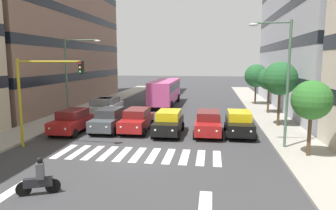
{
  "coord_description": "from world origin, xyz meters",
  "views": [
    {
      "loc": [
        -4.15,
        16.33,
        5.36
      ],
      "look_at": [
        -1.06,
        -4.73,
        2.22
      ],
      "focal_mm": 32.3,
      "sensor_mm": 36.0,
      "label": 1
    }
  ],
  "objects_px": {
    "traffic_light_gantry": "(37,88)",
    "street_lamp_left": "(282,72)",
    "motorcycle_with_rider": "(39,179)",
    "bus_behind_traffic": "(165,90)",
    "car_0": "(239,123)",
    "car_5": "(72,121)",
    "car_row2_0": "(101,107)",
    "car_3": "(137,120)",
    "street_lamp_right": "(72,70)",
    "car_2": "(169,122)",
    "car_4": "(109,120)",
    "car_1": "(208,123)",
    "car_row2_1": "(108,106)",
    "street_tree_2": "(269,79)",
    "street_tree_3": "(256,76)",
    "street_tree_1": "(280,79)",
    "street_tree_0": "(312,100)"
  },
  "relations": [
    {
      "from": "car_row2_0",
      "to": "street_lamp_right",
      "type": "distance_m",
      "value": 4.76
    },
    {
      "from": "car_5",
      "to": "motorcycle_with_rider",
      "type": "height_order",
      "value": "car_5"
    },
    {
      "from": "car_4",
      "to": "car_5",
      "type": "height_order",
      "value": "same"
    },
    {
      "from": "car_4",
      "to": "street_tree_0",
      "type": "distance_m",
      "value": 14.12
    },
    {
      "from": "car_0",
      "to": "car_1",
      "type": "bearing_deg",
      "value": 6.14
    },
    {
      "from": "traffic_light_gantry",
      "to": "street_lamp_left",
      "type": "height_order",
      "value": "street_lamp_left"
    },
    {
      "from": "car_1",
      "to": "motorcycle_with_rider",
      "type": "height_order",
      "value": "car_1"
    },
    {
      "from": "car_row2_1",
      "to": "street_lamp_left",
      "type": "bearing_deg",
      "value": 144.88
    },
    {
      "from": "car_row2_1",
      "to": "street_tree_2",
      "type": "xyz_separation_m",
      "value": [
        -15.86,
        -2.4,
        2.67
      ]
    },
    {
      "from": "car_2",
      "to": "street_lamp_right",
      "type": "distance_m",
      "value": 10.42
    },
    {
      "from": "car_2",
      "to": "car_row2_1",
      "type": "height_order",
      "value": "same"
    },
    {
      "from": "car_3",
      "to": "motorcycle_with_rider",
      "type": "distance_m",
      "value": 11.37
    },
    {
      "from": "car_1",
      "to": "street_lamp_right",
      "type": "bearing_deg",
      "value": -15.73
    },
    {
      "from": "car_3",
      "to": "street_lamp_right",
      "type": "distance_m",
      "value": 8.1
    },
    {
      "from": "car_1",
      "to": "traffic_light_gantry",
      "type": "relative_size",
      "value": 0.81
    },
    {
      "from": "car_0",
      "to": "car_row2_0",
      "type": "distance_m",
      "value": 13.83
    },
    {
      "from": "car_2",
      "to": "car_row2_1",
      "type": "distance_m",
      "value": 10.25
    },
    {
      "from": "car_row2_0",
      "to": "street_tree_3",
      "type": "bearing_deg",
      "value": -148.43
    },
    {
      "from": "car_row2_1",
      "to": "street_tree_3",
      "type": "distance_m",
      "value": 17.88
    },
    {
      "from": "car_1",
      "to": "street_lamp_left",
      "type": "relative_size",
      "value": 0.59
    },
    {
      "from": "car_5",
      "to": "bus_behind_traffic",
      "type": "xyz_separation_m",
      "value": [
        -4.69,
        -15.14,
        0.97
      ]
    },
    {
      "from": "car_0",
      "to": "car_5",
      "type": "bearing_deg",
      "value": 4.86
    },
    {
      "from": "car_2",
      "to": "motorcycle_with_rider",
      "type": "distance_m",
      "value": 11.4
    },
    {
      "from": "car_1",
      "to": "motorcycle_with_rider",
      "type": "distance_m",
      "value": 12.85
    },
    {
      "from": "bus_behind_traffic",
      "to": "street_tree_2",
      "type": "xyz_separation_m",
      "value": [
        -11.23,
        4.86,
        1.69
      ]
    },
    {
      "from": "street_lamp_left",
      "to": "street_tree_1",
      "type": "height_order",
      "value": "street_lamp_left"
    },
    {
      "from": "car_4",
      "to": "traffic_light_gantry",
      "type": "relative_size",
      "value": 0.81
    },
    {
      "from": "car_row2_0",
      "to": "street_lamp_left",
      "type": "distance_m",
      "value": 17.62
    },
    {
      "from": "car_0",
      "to": "bus_behind_traffic",
      "type": "relative_size",
      "value": 0.42
    },
    {
      "from": "car_5",
      "to": "street_tree_1",
      "type": "xyz_separation_m",
      "value": [
        -15.65,
        -4.12,
        3.06
      ]
    },
    {
      "from": "street_tree_1",
      "to": "motorcycle_with_rider",
      "type": "bearing_deg",
      "value": 49.77
    },
    {
      "from": "street_lamp_left",
      "to": "street_tree_0",
      "type": "relative_size",
      "value": 1.81
    },
    {
      "from": "car_5",
      "to": "street_lamp_right",
      "type": "distance_m",
      "value": 5.85
    },
    {
      "from": "car_1",
      "to": "street_tree_3",
      "type": "relative_size",
      "value": 0.93
    },
    {
      "from": "traffic_light_gantry",
      "to": "street_tree_0",
      "type": "height_order",
      "value": "traffic_light_gantry"
    },
    {
      "from": "car_1",
      "to": "traffic_light_gantry",
      "type": "distance_m",
      "value": 11.68
    },
    {
      "from": "traffic_light_gantry",
      "to": "street_tree_0",
      "type": "xyz_separation_m",
      "value": [
        -15.83,
        -0.18,
        -0.46
      ]
    },
    {
      "from": "traffic_light_gantry",
      "to": "car_3",
      "type": "bearing_deg",
      "value": -133.95
    },
    {
      "from": "motorcycle_with_rider",
      "to": "bus_behind_traffic",
      "type": "bearing_deg",
      "value": -92.65
    },
    {
      "from": "motorcycle_with_rider",
      "to": "street_tree_3",
      "type": "xyz_separation_m",
      "value": [
        -11.99,
        -26.7,
        2.91
      ]
    },
    {
      "from": "bus_behind_traffic",
      "to": "street_tree_0",
      "type": "relative_size",
      "value": 2.52
    },
    {
      "from": "car_0",
      "to": "car_3",
      "type": "xyz_separation_m",
      "value": [
        7.61,
        -0.04,
        0.0
      ]
    },
    {
      "from": "car_row2_1",
      "to": "traffic_light_gantry",
      "type": "height_order",
      "value": "traffic_light_gantry"
    },
    {
      "from": "car_row2_0",
      "to": "street_lamp_left",
      "type": "bearing_deg",
      "value": 148.52
    },
    {
      "from": "street_lamp_left",
      "to": "traffic_light_gantry",
      "type": "bearing_deg",
      "value": 6.89
    },
    {
      "from": "car_2",
      "to": "car_4",
      "type": "height_order",
      "value": "same"
    },
    {
      "from": "car_0",
      "to": "street_tree_2",
      "type": "relative_size",
      "value": 0.98
    },
    {
      "from": "car_1",
      "to": "street_tree_2",
      "type": "xyz_separation_m",
      "value": [
        -5.82,
        -9.47,
        2.67
      ]
    },
    {
      "from": "car_row2_0",
      "to": "street_tree_0",
      "type": "xyz_separation_m",
      "value": [
        -15.93,
        10.56,
        2.35
      ]
    },
    {
      "from": "car_3",
      "to": "car_row2_1",
      "type": "bearing_deg",
      "value": -55.67
    }
  ]
}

